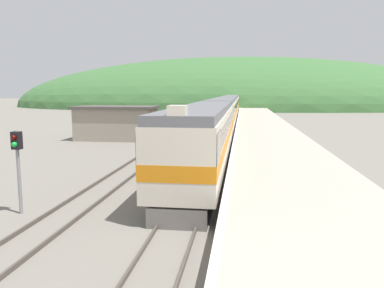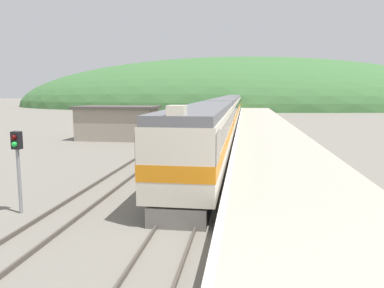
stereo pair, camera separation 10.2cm
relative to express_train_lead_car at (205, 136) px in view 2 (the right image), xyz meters
The scene contains 10 objects.
track_main 43.79m from the express_train_lead_car, 90.00° to the left, with size 1.52×180.00×0.16m.
track_siding 44.04m from the express_train_lead_car, 96.16° to the left, with size 1.52×180.00×0.16m.
platform 24.27m from the express_train_lead_car, 78.63° to the left, with size 6.34×140.00×1.11m.
distant_hills 98.42m from the express_train_lead_car, 90.00° to the left, with size 145.29×65.38×31.09m.
station_shed 17.93m from the express_train_lead_car, 126.36° to the left, with size 8.30×4.57×3.47m.
express_train_lead_car is the anchor object (origin of this frame).
carriage_second 22.59m from the express_train_lead_car, 90.00° to the left, with size 2.90×22.33×4.13m.
carriage_third 45.80m from the express_train_lead_car, 90.00° to the left, with size 2.90×22.33×4.13m.
carriage_fourth 69.01m from the express_train_lead_car, 90.00° to the left, with size 2.90×22.33×4.13m.
signal_post_siding 11.25m from the express_train_lead_car, 126.26° to the right, with size 0.36×0.42×3.44m.
Camera 2 is at (2.40, 3.46, 4.99)m, focal length 35.00 mm.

